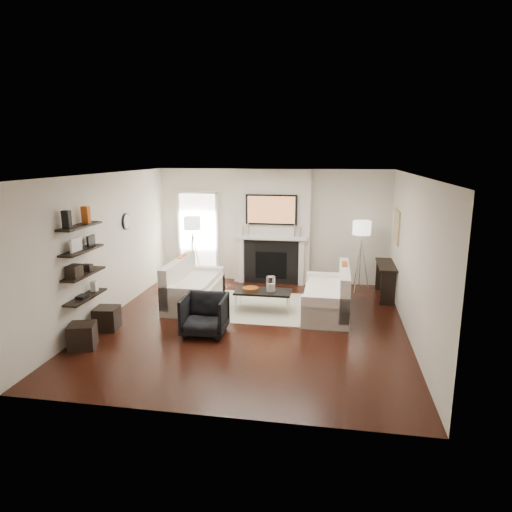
% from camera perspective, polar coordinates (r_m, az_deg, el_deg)
% --- Properties ---
extents(room_envelope, '(6.00, 6.00, 6.00)m').
position_cam_1_polar(room_envelope, '(8.02, -0.72, 0.47)').
color(room_envelope, black).
rests_on(room_envelope, ground).
extents(chimney_breast, '(1.80, 0.25, 2.70)m').
position_cam_1_polar(chimney_breast, '(10.81, 2.03, 3.65)').
color(chimney_breast, silver).
rests_on(chimney_breast, floor).
extents(fireplace_surround, '(1.30, 0.02, 1.04)m').
position_cam_1_polar(fireplace_surround, '(10.84, 1.90, -0.80)').
color(fireplace_surround, black).
rests_on(fireplace_surround, floor).
extents(firebox, '(0.75, 0.02, 0.65)m').
position_cam_1_polar(firebox, '(10.85, 1.89, -1.16)').
color(firebox, black).
rests_on(firebox, floor).
extents(mantel_pilaster_l, '(0.12, 0.08, 1.10)m').
position_cam_1_polar(mantel_pilaster_l, '(10.92, -1.87, -0.53)').
color(mantel_pilaster_l, white).
rests_on(mantel_pilaster_l, floor).
extents(mantel_pilaster_r, '(0.12, 0.08, 1.10)m').
position_cam_1_polar(mantel_pilaster_r, '(10.73, 5.69, -0.83)').
color(mantel_pilaster_r, white).
rests_on(mantel_pilaster_r, floor).
extents(mantel_shelf, '(1.70, 0.18, 0.07)m').
position_cam_1_polar(mantel_shelf, '(10.67, 1.88, 2.27)').
color(mantel_shelf, white).
rests_on(mantel_shelf, chimney_breast).
extents(tv_body, '(1.20, 0.06, 0.70)m').
position_cam_1_polar(tv_body, '(10.59, 1.93, 5.81)').
color(tv_body, black).
rests_on(tv_body, chimney_breast).
extents(tv_screen, '(1.10, 0.00, 0.62)m').
position_cam_1_polar(tv_screen, '(10.56, 1.91, 5.79)').
color(tv_screen, '#BF723F').
rests_on(tv_screen, tv_body).
extents(candlestick_l_tall, '(0.04, 0.04, 0.30)m').
position_cam_1_polar(candlestick_l_tall, '(10.73, -1.02, 3.35)').
color(candlestick_l_tall, silver).
rests_on(candlestick_l_tall, mantel_shelf).
extents(candlestick_l_short, '(0.04, 0.04, 0.24)m').
position_cam_1_polar(candlestick_l_short, '(10.76, -1.70, 3.21)').
color(candlestick_l_short, silver).
rests_on(candlestick_l_short, mantel_shelf).
extents(candlestick_r_tall, '(0.04, 0.04, 0.30)m').
position_cam_1_polar(candlestick_r_tall, '(10.59, 4.85, 3.17)').
color(candlestick_r_tall, silver).
rests_on(candlestick_r_tall, mantel_shelf).
extents(candlestick_r_short, '(0.04, 0.04, 0.24)m').
position_cam_1_polar(candlestick_r_short, '(10.58, 5.55, 2.99)').
color(candlestick_r_short, silver).
rests_on(candlestick_r_short, mantel_shelf).
extents(hallway_panel, '(0.90, 0.02, 2.10)m').
position_cam_1_polar(hallway_panel, '(11.35, -7.22, 2.45)').
color(hallway_panel, white).
rests_on(hallway_panel, floor).
extents(door_trim_l, '(0.06, 0.06, 2.16)m').
position_cam_1_polar(door_trim_l, '(11.48, -9.54, 2.49)').
color(door_trim_l, white).
rests_on(door_trim_l, floor).
extents(door_trim_r, '(0.06, 0.06, 2.16)m').
position_cam_1_polar(door_trim_r, '(11.20, -4.89, 2.37)').
color(door_trim_r, white).
rests_on(door_trim_r, floor).
extents(door_trim_top, '(1.02, 0.06, 0.06)m').
position_cam_1_polar(door_trim_top, '(11.19, -7.40, 7.88)').
color(door_trim_top, white).
rests_on(door_trim_top, wall_back).
extents(rug, '(2.60, 2.00, 0.01)m').
position_cam_1_polar(rug, '(9.31, 0.98, -6.39)').
color(rug, '#B4AD93').
rests_on(rug, floor).
extents(loveseat_left_base, '(0.85, 1.80, 0.42)m').
position_cam_1_polar(loveseat_left_base, '(9.52, -7.69, -4.76)').
color(loveseat_left_base, white).
rests_on(loveseat_left_base, floor).
extents(loveseat_left_back, '(0.18, 1.80, 0.80)m').
position_cam_1_polar(loveseat_left_back, '(9.54, -9.67, -2.83)').
color(loveseat_left_back, white).
rests_on(loveseat_left_back, floor).
extents(loveseat_left_arm_n, '(0.85, 0.18, 0.60)m').
position_cam_1_polar(loveseat_left_arm_n, '(8.76, -9.28, -5.75)').
color(loveseat_left_arm_n, white).
rests_on(loveseat_left_arm_n, floor).
extents(loveseat_left_arm_s, '(0.85, 0.18, 0.60)m').
position_cam_1_polar(loveseat_left_arm_s, '(10.24, -6.37, -2.95)').
color(loveseat_left_arm_s, white).
rests_on(loveseat_left_arm_s, floor).
extents(loveseat_left_cushion, '(0.63, 1.44, 0.10)m').
position_cam_1_polar(loveseat_left_cushion, '(9.43, -7.45, -3.28)').
color(loveseat_left_cushion, white).
rests_on(loveseat_left_cushion, loveseat_left_base).
extents(pillow_left_orange, '(0.10, 0.42, 0.42)m').
position_cam_1_polar(pillow_left_orange, '(9.76, -9.14, -1.21)').
color(pillow_left_orange, '#B54D16').
rests_on(pillow_left_orange, loveseat_left_cushion).
extents(pillow_left_charcoal, '(0.10, 0.40, 0.40)m').
position_cam_1_polar(pillow_left_charcoal, '(9.21, -10.33, -2.15)').
color(pillow_left_charcoal, black).
rests_on(pillow_left_charcoal, loveseat_left_cushion).
extents(loveseat_right_base, '(0.85, 1.80, 0.42)m').
position_cam_1_polar(loveseat_right_base, '(9.00, 8.72, -5.84)').
color(loveseat_right_base, white).
rests_on(loveseat_right_base, floor).
extents(loveseat_right_back, '(0.18, 1.80, 0.80)m').
position_cam_1_polar(loveseat_right_back, '(8.91, 10.95, -3.99)').
color(loveseat_right_back, white).
rests_on(loveseat_right_back, floor).
extents(loveseat_right_arm_n, '(0.85, 0.18, 0.60)m').
position_cam_1_polar(loveseat_right_arm_n, '(8.21, 8.63, -7.02)').
color(loveseat_right_arm_n, white).
rests_on(loveseat_right_arm_n, floor).
extents(loveseat_right_arm_s, '(0.85, 0.18, 0.60)m').
position_cam_1_polar(loveseat_right_arm_s, '(9.75, 8.84, -3.84)').
color(loveseat_right_arm_s, white).
rests_on(loveseat_right_arm_s, floor).
extents(loveseat_right_cushion, '(0.63, 1.44, 0.10)m').
position_cam_1_polar(loveseat_right_cushion, '(8.92, 8.46, -4.24)').
color(loveseat_right_cushion, white).
rests_on(loveseat_right_cushion, loveseat_right_base).
extents(pillow_right_orange, '(0.10, 0.42, 0.42)m').
position_cam_1_polar(pillow_right_orange, '(9.14, 10.97, -2.23)').
color(pillow_right_orange, '#B54D16').
rests_on(pillow_right_orange, loveseat_right_cushion).
extents(pillow_right_charcoal, '(0.10, 0.40, 0.40)m').
position_cam_1_polar(pillow_right_charcoal, '(8.57, 11.04, -3.31)').
color(pillow_right_charcoal, black).
rests_on(pillow_right_charcoal, loveseat_right_cushion).
extents(coffee_table, '(1.10, 0.55, 0.04)m').
position_cam_1_polar(coffee_table, '(8.97, 0.89, -4.49)').
color(coffee_table, black).
rests_on(coffee_table, floor).
extents(coffee_leg_nw, '(0.02, 0.02, 0.38)m').
position_cam_1_polar(coffee_leg_nw, '(8.91, -2.52, -6.03)').
color(coffee_leg_nw, silver).
rests_on(coffee_leg_nw, floor).
extents(coffee_leg_ne, '(0.02, 0.02, 0.38)m').
position_cam_1_polar(coffee_leg_ne, '(8.76, 3.92, -6.37)').
color(coffee_leg_ne, silver).
rests_on(coffee_leg_ne, floor).
extents(coffee_leg_sw, '(0.02, 0.02, 0.38)m').
position_cam_1_polar(coffee_leg_sw, '(9.32, -1.95, -5.17)').
color(coffee_leg_sw, silver).
rests_on(coffee_leg_sw, floor).
extents(coffee_leg_se, '(0.02, 0.02, 0.38)m').
position_cam_1_polar(coffee_leg_se, '(9.18, 4.20, -5.48)').
color(coffee_leg_se, silver).
rests_on(coffee_leg_se, floor).
extents(hurricane_glass, '(0.18, 0.18, 0.31)m').
position_cam_1_polar(hurricane_glass, '(8.90, 1.85, -3.55)').
color(hurricane_glass, white).
rests_on(hurricane_glass, coffee_table).
extents(hurricane_candle, '(0.11, 0.11, 0.17)m').
position_cam_1_polar(hurricane_candle, '(8.92, 1.85, -3.95)').
color(hurricane_candle, white).
rests_on(hurricane_candle, coffee_table).
extents(copper_bowl, '(0.32, 0.32, 0.05)m').
position_cam_1_polar(copper_bowl, '(8.99, -0.68, -4.13)').
color(copper_bowl, '#AE581D').
rests_on(copper_bowl, coffee_table).
extents(armchair, '(0.76, 0.71, 0.76)m').
position_cam_1_polar(armchair, '(7.92, -6.44, -7.09)').
color(armchair, black).
rests_on(armchair, floor).
extents(lamp_left_post, '(0.02, 0.02, 1.20)m').
position_cam_1_polar(lamp_left_post, '(11.01, -7.84, -0.28)').
color(lamp_left_post, silver).
rests_on(lamp_left_post, floor).
extents(lamp_left_shade, '(0.40, 0.40, 0.30)m').
position_cam_1_polar(lamp_left_shade, '(10.85, -7.98, 4.10)').
color(lamp_left_shade, white).
rests_on(lamp_left_shade, lamp_left_post).
extents(lamp_left_leg_a, '(0.25, 0.02, 1.23)m').
position_cam_1_polar(lamp_left_leg_a, '(10.98, -7.30, -0.30)').
color(lamp_left_leg_a, silver).
rests_on(lamp_left_leg_a, floor).
extents(lamp_left_leg_b, '(0.14, 0.22, 1.23)m').
position_cam_1_polar(lamp_left_leg_b, '(11.11, -7.97, -0.16)').
color(lamp_left_leg_b, silver).
rests_on(lamp_left_leg_b, floor).
extents(lamp_left_leg_c, '(0.14, 0.22, 1.23)m').
position_cam_1_polar(lamp_left_leg_c, '(10.94, -8.27, -0.38)').
color(lamp_left_leg_c, silver).
rests_on(lamp_left_leg_c, floor).
extents(lamp_right_post, '(0.02, 0.02, 1.20)m').
position_cam_1_polar(lamp_right_post, '(10.49, 12.86, -1.12)').
color(lamp_right_post, silver).
rests_on(lamp_right_post, floor).
extents(lamp_right_shade, '(0.40, 0.40, 0.30)m').
position_cam_1_polar(lamp_right_shade, '(10.33, 13.10, 3.46)').
color(lamp_right_shade, white).
rests_on(lamp_right_shade, lamp_right_post).
extents(lamp_right_leg_a, '(0.25, 0.02, 1.23)m').
position_cam_1_polar(lamp_right_leg_a, '(10.50, 13.46, -1.14)').
color(lamp_right_leg_a, silver).
rests_on(lamp_right_leg_a, floor).
extents(lamp_right_leg_b, '(0.14, 0.22, 1.23)m').
position_cam_1_polar(lamp_right_leg_b, '(10.58, 12.54, -0.99)').
color(lamp_right_leg_b, silver).
rests_on(lamp_right_leg_b, floor).
extents(lamp_right_leg_c, '(0.14, 0.22, 1.23)m').
position_cam_1_polar(lamp_right_leg_c, '(10.40, 12.59, -1.23)').
color(lamp_right_leg_c, silver).
rests_on(lamp_right_leg_c, floor).
extents(console_top, '(0.35, 1.20, 0.04)m').
position_cam_1_polar(console_top, '(10.12, 15.96, -1.05)').
color(console_top, black).
rests_on(console_top, floor).
extents(console_leg_n, '(0.30, 0.04, 0.71)m').
position_cam_1_polar(console_leg_n, '(9.68, 16.16, -3.97)').
color(console_leg_n, black).
rests_on(console_leg_n, floor).
extents(console_leg_s, '(0.30, 0.04, 0.71)m').
position_cam_1_polar(console_leg_s, '(10.74, 15.53, -2.31)').
color(console_leg_s, black).
rests_on(console_leg_s, floor).
extents(wall_art, '(0.03, 0.70, 0.70)m').
position_cam_1_polar(wall_art, '(9.96, 17.17, 3.48)').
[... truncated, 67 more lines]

